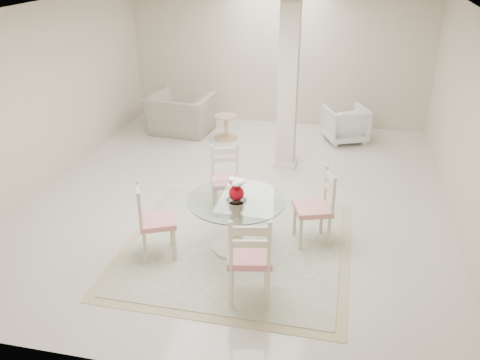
% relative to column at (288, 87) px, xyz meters
% --- Properties ---
extents(ground, '(7.00, 7.00, 0.00)m').
position_rel_column_xyz_m(ground, '(-0.50, -1.30, -1.35)').
color(ground, silver).
rests_on(ground, ground).
extents(room_shell, '(6.02, 7.02, 2.71)m').
position_rel_column_xyz_m(room_shell, '(-0.50, -1.30, 0.51)').
color(room_shell, beige).
rests_on(room_shell, ground).
extents(column, '(0.30, 0.30, 2.70)m').
position_rel_column_xyz_m(column, '(0.00, 0.00, 0.00)').
color(column, beige).
rests_on(column, ground).
extents(area_rug, '(2.79, 2.79, 0.02)m').
position_rel_column_xyz_m(area_rug, '(-0.23, -2.70, -1.34)').
color(area_rug, tan).
rests_on(area_rug, ground).
extents(dining_table, '(1.18, 1.18, 0.68)m').
position_rel_column_xyz_m(dining_table, '(-0.23, -2.70, -1.00)').
color(dining_table, beige).
rests_on(dining_table, ground).
extents(red_vase, '(0.22, 0.20, 0.28)m').
position_rel_column_xyz_m(red_vase, '(-0.23, -2.71, -0.52)').
color(red_vase, '#A70513').
rests_on(red_vase, dining_table).
extents(dining_chair_east, '(0.55, 0.55, 1.08)m').
position_rel_column_xyz_m(dining_chair_east, '(0.72, -2.34, -0.78)').
color(dining_chair_east, beige).
rests_on(dining_chair_east, ground).
extents(dining_chair_north, '(0.54, 0.54, 1.04)m').
position_rel_column_xyz_m(dining_chair_north, '(-0.60, -1.75, -0.80)').
color(dining_chair_north, beige).
rests_on(dining_chair_north, ground).
extents(dining_chair_west, '(0.56, 0.56, 1.05)m').
position_rel_column_xyz_m(dining_chair_west, '(-1.18, -3.07, -0.80)').
color(dining_chair_west, beige).
rests_on(dining_chair_west, ground).
extents(dining_chair_south, '(0.55, 0.55, 1.16)m').
position_rel_column_xyz_m(dining_chair_south, '(0.12, -3.66, -0.74)').
color(dining_chair_south, beige).
rests_on(dining_chair_south, ground).
extents(recliner_taupe, '(1.27, 1.14, 0.77)m').
position_rel_column_xyz_m(recliner_taupe, '(-2.24, 1.16, -0.97)').
color(recliner_taupe, '#9F9683').
rests_on(recliner_taupe, ground).
extents(armchair_white, '(0.96, 0.97, 0.68)m').
position_rel_column_xyz_m(armchair_white, '(0.94, 1.38, -1.01)').
color(armchair_white, silver).
rests_on(armchair_white, ground).
extents(side_table, '(0.45, 0.45, 0.46)m').
position_rel_column_xyz_m(side_table, '(-1.28, 1.02, -1.14)').
color(side_table, '#CEB37F').
rests_on(side_table, ground).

